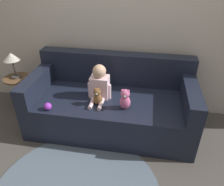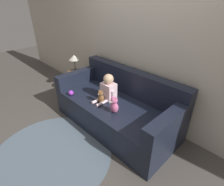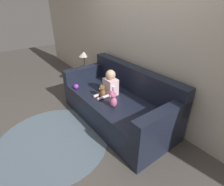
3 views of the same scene
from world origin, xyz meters
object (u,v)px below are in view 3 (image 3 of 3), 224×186
person_baby (110,84)px  teddy_bear_brown (102,91)px  plush_toy_side (113,99)px  couch (119,103)px  side_table (84,62)px  toy_ball (76,86)px

person_baby → teddy_bear_brown: size_ratio=1.95×
person_baby → teddy_bear_brown: (0.01, -0.16, -0.07)m
teddy_bear_brown → plush_toy_side: (0.31, -0.03, 0.02)m
couch → teddy_bear_brown: bearing=-116.3°
plush_toy_side → side_table: size_ratio=0.29×
side_table → person_baby: bearing=-9.7°
toy_ball → person_baby: bearing=34.8°
person_baby → toy_ball: size_ratio=4.91×
couch → teddy_bear_brown: (-0.12, -0.24, 0.24)m
teddy_bear_brown → person_baby: bearing=93.9°
plush_toy_side → toy_ball: bearing=-168.7°
couch → side_table: (-1.33, 0.13, 0.32)m
person_baby → plush_toy_side: person_baby is taller
person_baby → side_table: 1.22m
plush_toy_side → toy_ball: plush_toy_side is taller
teddy_bear_brown → plush_toy_side: size_ratio=0.86×
teddy_bear_brown → toy_ball: size_ratio=2.52×
person_baby → teddy_bear_brown: person_baby is taller
toy_ball → side_table: size_ratio=0.10×
couch → toy_ball: bearing=-145.7°
person_baby → toy_ball: person_baby is taller
plush_toy_side → person_baby: bearing=150.2°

